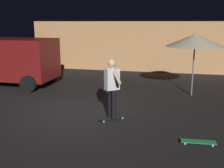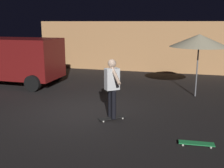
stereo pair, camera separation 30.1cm
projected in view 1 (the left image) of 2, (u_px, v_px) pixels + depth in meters
name	position (u px, v px, depth m)	size (l,w,h in m)	color
ground_plane	(81.00, 111.00, 8.36)	(28.00, 28.00, 0.00)	black
low_building	(153.00, 44.00, 16.35)	(13.73, 3.67, 2.76)	tan
parked_van	(2.00, 59.00, 11.69)	(4.62, 2.22, 2.03)	maroon
patio_umbrella	(195.00, 40.00, 9.71)	(2.10, 2.10, 2.30)	slate
skateboard_ridden	(112.00, 118.00, 7.62)	(0.73, 0.65, 0.07)	black
skateboard_spare	(198.00, 142.00, 6.10)	(0.79, 0.26, 0.07)	green
skater	(112.00, 84.00, 7.40)	(0.70, 0.81, 1.67)	black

